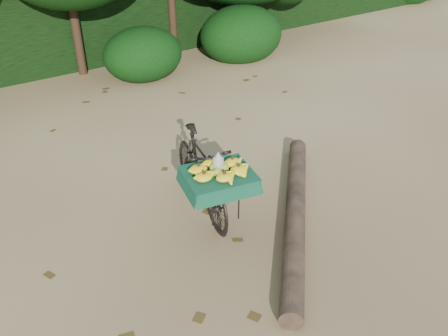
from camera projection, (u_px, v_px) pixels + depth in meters
ground at (185, 199)px, 6.28m from camera, size 80.00×80.00×0.00m
vendor_bicycle at (201, 173)px, 5.83m from camera, size 0.97×1.87×1.06m
fallen_log at (295, 213)px, 5.83m from camera, size 2.46×2.66×0.24m
hedge_backdrop at (38, 24)px, 10.24m from camera, size 26.00×1.80×1.80m
bush_clumps at (97, 66)px, 9.31m from camera, size 8.80×1.70×0.90m
leaf_litter at (162, 177)px, 6.74m from camera, size 7.00×7.30×0.01m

